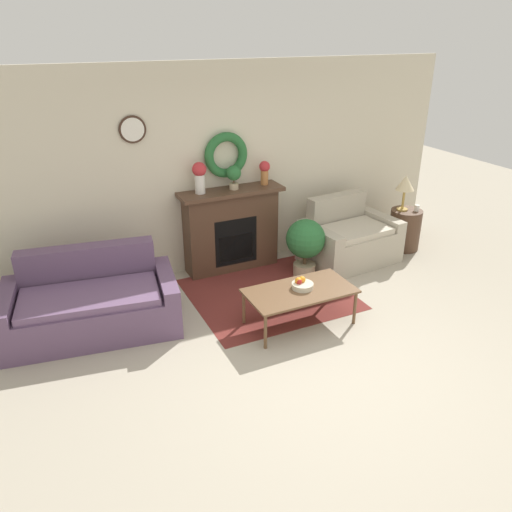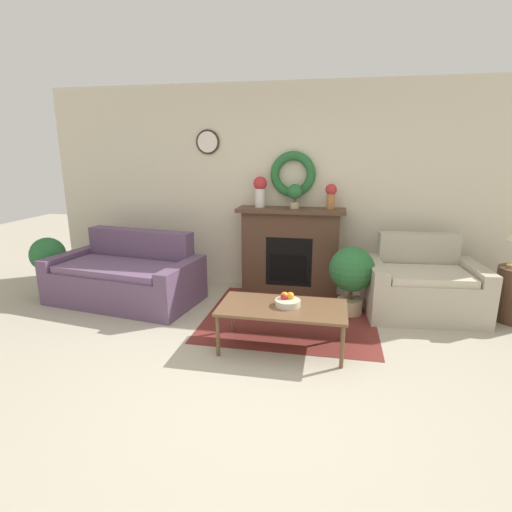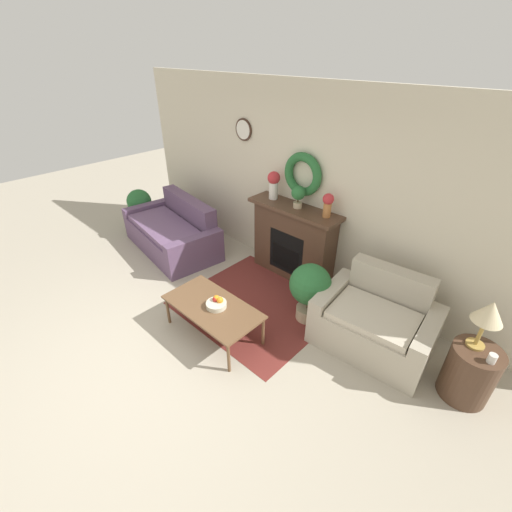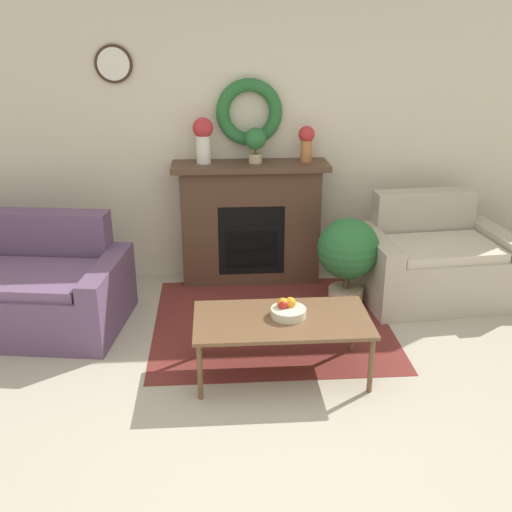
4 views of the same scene
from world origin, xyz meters
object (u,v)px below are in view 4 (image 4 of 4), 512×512
(coffee_table, at_px, (282,323))
(vase_on_mantel_right, at_px, (306,141))
(fruit_bowl, at_px, (288,310))
(vase_on_mantel_left, at_px, (203,137))
(loveseat_right, at_px, (434,263))
(potted_plant_on_mantel, at_px, (255,141))
(potted_plant_floor_by_loveseat, at_px, (348,253))
(fireplace, at_px, (250,222))
(couch_left, at_px, (10,289))

(coffee_table, xyz_separation_m, vase_on_mantel_right, (0.39, 1.66, 0.92))
(fruit_bowl, bearing_deg, vase_on_mantel_left, 109.11)
(vase_on_mantel_left, bearing_deg, loveseat_right, -13.93)
(fruit_bowl, relative_size, potted_plant_on_mantel, 0.78)
(fruit_bowl, distance_m, potted_plant_floor_by_loveseat, 1.16)
(vase_on_mantel_left, relative_size, potted_plant_on_mantel, 1.29)
(potted_plant_on_mantel, bearing_deg, coffee_table, -87.61)
(fruit_bowl, bearing_deg, potted_plant_on_mantel, 93.88)
(coffee_table, xyz_separation_m, potted_plant_on_mantel, (-0.07, 1.64, 0.93))
(loveseat_right, relative_size, potted_plant_on_mantel, 4.31)
(fireplace, relative_size, potted_plant_on_mantel, 4.50)
(coffee_table, relative_size, fruit_bowl, 4.97)
(fireplace, height_order, fruit_bowl, fireplace)
(vase_on_mantel_left, bearing_deg, vase_on_mantel_right, 0.00)
(loveseat_right, bearing_deg, fireplace, 157.66)
(potted_plant_floor_by_loveseat, bearing_deg, vase_on_mantel_right, 112.96)
(fireplace, height_order, loveseat_right, fireplace)
(vase_on_mantel_left, bearing_deg, fruit_bowl, -70.89)
(loveseat_right, relative_size, coffee_table, 1.12)
(couch_left, height_order, potted_plant_on_mantel, potted_plant_on_mantel)
(couch_left, relative_size, potted_plant_on_mantel, 6.25)
(potted_plant_on_mantel, bearing_deg, vase_on_mantel_right, 2.52)
(potted_plant_on_mantel, bearing_deg, couch_left, -159.96)
(fruit_bowl, relative_size, vase_on_mantel_right, 0.76)
(fireplace, distance_m, fruit_bowl, 1.64)
(vase_on_mantel_left, bearing_deg, couch_left, -154.20)
(fireplace, xyz_separation_m, loveseat_right, (1.59, -0.49, -0.25))
(vase_on_mantel_left, bearing_deg, potted_plant_floor_by_loveseat, -28.96)
(couch_left, height_order, coffee_table, couch_left)
(couch_left, bearing_deg, fruit_bowl, -13.76)
(fruit_bowl, height_order, potted_plant_on_mantel, potted_plant_on_mantel)
(loveseat_right, distance_m, potted_plant_floor_by_loveseat, 0.84)
(loveseat_right, xyz_separation_m, vase_on_mantel_left, (-2.00, 0.50, 1.04))
(vase_on_mantel_right, bearing_deg, fruit_bowl, -101.94)
(loveseat_right, height_order, coffee_table, loveseat_right)
(coffee_table, xyz_separation_m, potted_plant_floor_by_loveseat, (0.66, 1.01, 0.10))
(vase_on_mantel_left, height_order, potted_plant_on_mantel, vase_on_mantel_left)
(fruit_bowl, relative_size, vase_on_mantel_left, 0.60)
(vase_on_mantel_right, height_order, potted_plant_floor_by_loveseat, vase_on_mantel_right)
(vase_on_mantel_right, bearing_deg, fireplace, -179.38)
(vase_on_mantel_left, distance_m, potted_plant_on_mantel, 0.46)
(potted_plant_floor_by_loveseat, bearing_deg, couch_left, -177.90)
(fireplace, distance_m, vase_on_mantel_left, 0.89)
(loveseat_right, bearing_deg, potted_plant_floor_by_loveseat, -173.85)
(couch_left, distance_m, vase_on_mantel_right, 2.78)
(loveseat_right, height_order, potted_plant_floor_by_loveseat, loveseat_right)
(couch_left, xyz_separation_m, vase_on_mantel_right, (2.48, 0.76, 1.01))
(fruit_bowl, bearing_deg, couch_left, 157.79)
(fruit_bowl, xyz_separation_m, vase_on_mantel_left, (-0.57, 1.63, 0.89))
(couch_left, bearing_deg, coffee_table, -14.92)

